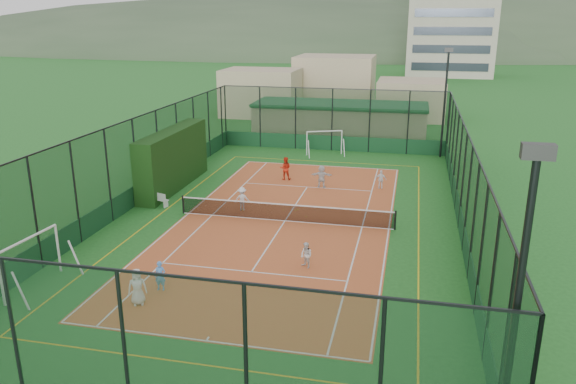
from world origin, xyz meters
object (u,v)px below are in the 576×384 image
child_near_right (306,255)px  child_far_back (322,176)px  futsal_goal_near (31,263)px  child_near_mid (160,276)px  clubhouse (340,121)px  coach (285,168)px  child_far_left (242,199)px  white_bench (157,198)px  futsal_goal_far (324,143)px  floodlight_ne (444,104)px  floodlight_se (512,340)px  child_far_right (381,179)px  child_near_left (137,287)px

child_near_right → child_far_back: bearing=132.4°
child_far_back → futsal_goal_near: bearing=56.3°
child_near_right → child_near_mid: bearing=-111.7°
clubhouse → coach: 14.33m
futsal_goal_near → child_near_mid: size_ratio=2.70×
child_far_left → white_bench: bearing=-9.8°
child_near_right → futsal_goal_far: bearing=133.1°
coach → futsal_goal_far: bearing=-109.0°
floodlight_ne → white_bench: floodlight_ne is taller
floodlight_ne → child_near_mid: (-11.68, -25.37, -3.51)m
white_bench → child_far_back: 10.35m
floodlight_se → coach: (-10.36, 24.40, -3.34)m
child_far_right → futsal_goal_far: bearing=-56.7°
clubhouse → futsal_goal_far: size_ratio=5.23×
floodlight_se → clubhouse: size_ratio=0.54×
child_near_mid → coach: size_ratio=0.79×
child_far_back → child_far_left: bearing=51.3°
child_near_right → child_far_right: (2.41, 12.56, 0.02)m
child_near_left → child_far_back: (4.32, 16.58, 0.01)m
futsal_goal_far → child_far_left: bearing=-122.3°
floodlight_se → child_far_back: (-7.70, 23.15, -3.39)m
floodlight_ne → futsal_goal_near: bearing=-122.6°
clubhouse → child_near_mid: bearing=-95.7°
clubhouse → coach: (-1.76, -14.20, -0.79)m
child_near_right → white_bench: bearing=-176.4°
floodlight_ne → futsal_goal_near: floodlight_ne is taller
futsal_goal_near → coach: futsal_goal_near is taller
white_bench → child_far_left: child_far_left is taller
clubhouse → futsal_goal_far: 6.65m
futsal_goal_near → child_near_right: (10.38, 4.21, -0.47)m
floodlight_se → child_near_left: 14.11m
white_bench → child_near_right: bearing=-12.9°
child_near_mid → coach: bearing=79.2°
child_near_left → child_far_left: size_ratio=1.07×
futsal_goal_near → futsal_goal_far: futsal_goal_near is taller
child_near_left → futsal_goal_far: bearing=56.2°
clubhouse → child_far_right: (4.61, -14.89, -0.97)m
white_bench → child_far_back: child_far_back is taller
floodlight_se → white_bench: 24.30m
clubhouse → child_far_back: (0.90, -15.45, -0.84)m
clubhouse → child_far_back: bearing=-86.7°
child_far_back → white_bench: bearing=28.3°
futsal_goal_far → child_near_right: bearing=-105.7°
futsal_goal_near → floodlight_se: bearing=-107.6°
floodlight_se → child_far_right: (-3.99, 23.71, -3.52)m
child_far_right → child_far_left: bearing=41.2°
futsal_goal_far → child_far_back: futsal_goal_far is taller
child_far_back → floodlight_se: bearing=103.9°
clubhouse → futsal_goal_far: (-0.34, -6.61, -0.64)m
clubhouse → child_near_right: (2.20, -27.45, -0.99)m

